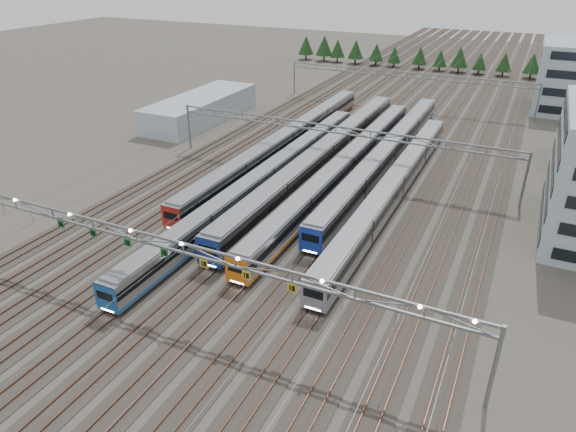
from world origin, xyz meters
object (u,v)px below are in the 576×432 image
at_px(train_a, 286,141).
at_px(gantry_far, 406,79).
at_px(train_c, 324,155).
at_px(train_d, 345,166).
at_px(train_e, 387,154).
at_px(train_b, 266,178).
at_px(gantry_mid, 336,135).
at_px(gantry_near, 183,251).
at_px(train_f, 394,186).
at_px(west_shed, 201,108).

xyz_separation_m(train_a, gantry_far, (11.25, 39.72, 4.27)).
height_order(train_c, train_d, train_c).
xyz_separation_m(train_e, gantry_far, (-6.75, 38.46, 4.22)).
relative_size(train_b, gantry_mid, 1.19).
bearing_deg(gantry_near, train_f, 71.83).
height_order(train_e, west_shed, west_shed).
bearing_deg(train_d, gantry_far, 92.77).
bearing_deg(gantry_mid, train_c, 154.86).
relative_size(train_c, west_shed, 2.28).
height_order(train_d, gantry_mid, gantry_mid).
height_order(train_f, gantry_far, gantry_far).
height_order(train_c, gantry_far, gantry_far).
relative_size(train_c, train_d, 1.03).
distance_m(train_d, train_e, 9.19).
relative_size(train_f, gantry_near, 1.05).
relative_size(train_a, train_e, 1.03).
bearing_deg(west_shed, train_d, -24.24).
bearing_deg(train_d, train_c, 150.72).
xyz_separation_m(train_c, gantry_mid, (2.25, -1.06, 4.07)).
bearing_deg(west_shed, train_f, -24.41).
distance_m(train_a, train_c, 9.95).
bearing_deg(gantry_near, train_d, 86.60).
bearing_deg(train_e, gantry_near, -98.29).
bearing_deg(train_d, train_b, -134.15).
distance_m(train_c, gantry_mid, 4.77).
height_order(gantry_near, gantry_far, gantry_near).
distance_m(train_e, gantry_mid, 10.31).
height_order(train_c, west_shed, west_shed).
height_order(train_b, gantry_near, gantry_near).
height_order(gantry_near, gantry_mid, gantry_near).
bearing_deg(gantry_near, train_e, 81.71).
xyz_separation_m(train_d, gantry_far, (-2.25, 46.47, 4.31)).
height_order(train_d, gantry_near, gantry_near).
relative_size(train_d, gantry_far, 1.18).
xyz_separation_m(train_d, west_shed, (-38.59, 17.37, 0.45)).
distance_m(gantry_far, west_shed, 46.71).
relative_size(train_a, gantry_far, 1.18).
distance_m(train_f, gantry_far, 52.11).
xyz_separation_m(gantry_mid, gantry_far, (0.00, 45.00, 0.00)).
bearing_deg(train_e, train_a, -176.00).
bearing_deg(gantry_mid, train_d, -33.11).
bearing_deg(train_a, train_d, -26.57).
relative_size(train_c, train_f, 1.15).
bearing_deg(train_f, train_c, 153.42).
bearing_deg(gantry_far, train_a, -105.82).
distance_m(train_a, train_f, 25.04).
bearing_deg(train_d, train_f, -25.17).
bearing_deg(west_shed, train_e, -12.26).
distance_m(train_a, train_d, 15.09).
relative_size(train_d, west_shed, 2.21).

